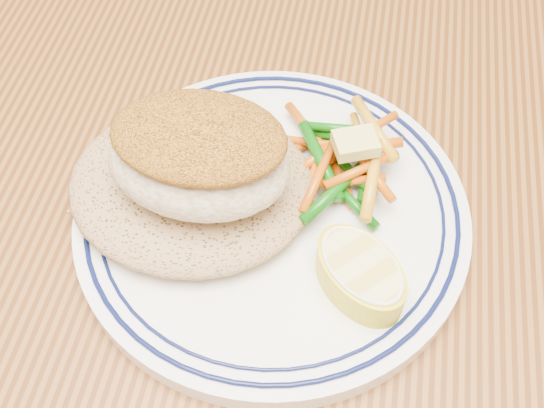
{
  "coord_description": "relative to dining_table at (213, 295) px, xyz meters",
  "views": [
    {
      "loc": [
        0.09,
        -0.24,
        1.12
      ],
      "look_at": [
        0.04,
        0.01,
        0.77
      ],
      "focal_mm": 45.0,
      "sensor_mm": 36.0,
      "label": 1
    }
  ],
  "objects": [
    {
      "name": "dining_table",
      "position": [
        0.0,
        0.0,
        0.0
      ],
      "size": [
        1.5,
        0.9,
        0.75
      ],
      "color": "#542D10",
      "rests_on": "ground"
    },
    {
      "name": "fish_fillet",
      "position": [
        0.0,
        0.0,
        0.16
      ],
      "size": [
        0.11,
        0.08,
        0.05
      ],
      "color": "beige",
      "rests_on": "rice_pilaf"
    },
    {
      "name": "vegetable_pile",
      "position": [
        0.08,
        0.05,
        0.13
      ],
      "size": [
        0.09,
        0.1,
        0.03
      ],
      "color": "#C15109",
      "rests_on": "plate"
    },
    {
      "name": "lemon_wedge",
      "position": [
        0.1,
        -0.04,
        0.13
      ],
      "size": [
        0.08,
        0.08,
        0.02
      ],
      "color": "yellow",
      "rests_on": "plate"
    },
    {
      "name": "rice_pilaf",
      "position": [
        -0.01,
        0.01,
        0.13
      ],
      "size": [
        0.15,
        0.14,
        0.03
      ],
      "primitive_type": "ellipsoid",
      "color": "#9D7A4E",
      "rests_on": "plate"
    },
    {
      "name": "butter_pat",
      "position": [
        0.09,
        0.05,
        0.14
      ],
      "size": [
        0.03,
        0.03,
        0.01
      ],
      "primitive_type": "cube",
      "rotation": [
        0.0,
        0.0,
        0.39
      ],
      "color": "#DAD16B",
      "rests_on": "vegetable_pile"
    },
    {
      "name": "plate",
      "position": [
        0.04,
        0.01,
        0.11
      ],
      "size": [
        0.25,
        0.25,
        0.02
      ],
      "color": "white",
      "rests_on": "dining_table"
    }
  ]
}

